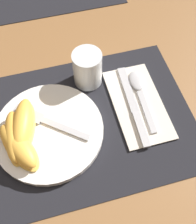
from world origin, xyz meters
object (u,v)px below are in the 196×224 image
knife (134,106)px  citrus_wedge_2 (18,146)px  fork (45,121)px  citrus_wedge_1 (14,137)px  spoon (139,89)px  juice_glass (88,70)px  plate (49,131)px  citrus_wedge_0 (23,125)px

knife → citrus_wedge_2: size_ratio=1.64×
fork → citrus_wedge_1: citrus_wedge_1 is taller
fork → citrus_wedge_1: bearing=-157.2°
spoon → fork: fork is taller
juice_glass → fork: (-0.12, -0.10, -0.02)m
plate → fork: 0.02m
juice_glass → citrus_wedge_1: size_ratio=0.71×
knife → citrus_wedge_0: size_ratio=1.59×
plate → fork: size_ratio=1.53×
plate → juice_glass: size_ratio=2.68×
plate → citrus_wedge_0: (-0.05, 0.01, 0.03)m
plate → fork: bearing=98.1°
juice_glass → knife: bearing=-52.0°
knife → fork: size_ratio=1.40×
plate → juice_glass: bearing=44.9°
plate → citrus_wedge_0: bearing=165.2°
juice_glass → citrus_wedge_2: (-0.18, -0.15, -0.01)m
spoon → citrus_wedge_1: bearing=-168.2°
fork → citrus_wedge_1: size_ratio=1.25×
juice_glass → citrus_wedge_0: juice_glass is taller
citrus_wedge_1 → citrus_wedge_2: same height
fork → citrus_wedge_0: 0.05m
fork → citrus_wedge_0: bearing=-169.7°
citrus_wedge_2 → citrus_wedge_1: bearing=103.7°
knife → citrus_wedge_0: citrus_wedge_0 is taller
citrus_wedge_0 → spoon: bearing=8.7°
knife → spoon: 0.05m
plate → citrus_wedge_0: citrus_wedge_0 is taller
spoon → fork: bearing=-171.6°
fork → citrus_wedge_0: citrus_wedge_0 is taller
knife → fork: fork is taller
citrus_wedge_0 → knife: bearing=-0.3°
citrus_wedge_0 → citrus_wedge_1: (-0.02, -0.02, -0.00)m
spoon → knife: bearing=-122.8°
juice_glass → fork: juice_glass is taller
juice_glass → knife: 0.14m
spoon → citrus_wedge_0: size_ratio=1.25×
juice_glass → knife: juice_glass is taller
knife → citrus_wedge_1: bearing=-176.1°
fork → citrus_wedge_0: (-0.05, -0.01, 0.02)m
citrus_wedge_0 → citrus_wedge_1: bearing=-136.7°
juice_glass → citrus_wedge_1: bearing=-146.4°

